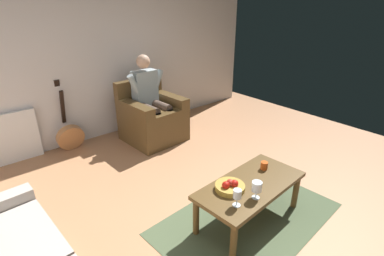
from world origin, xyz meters
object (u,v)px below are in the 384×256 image
wine_glass_far (237,195)px  candle_jar (264,166)px  armchair (152,119)px  coffee_table (250,189)px  guitar (70,135)px  fruit_bowl (230,186)px  person_seated (150,96)px  wine_glass_near (257,187)px

wine_glass_far → candle_jar: (-0.65, -0.21, -0.07)m
armchair → coffee_table: armchair is taller
guitar → candle_jar: (-1.09, 2.57, 0.23)m
guitar → wine_glass_far: 2.83m
coffee_table → candle_jar: candle_jar is taller
armchair → fruit_bowl: size_ratio=3.30×
person_seated → coffee_table: (0.32, 2.19, -0.33)m
coffee_table → candle_jar: (-0.31, -0.08, 0.10)m
guitar → wine_glass_near: size_ratio=6.22×
wine_glass_near → fruit_bowl: wine_glass_near is taller
fruit_bowl → candle_jar: size_ratio=3.40×
person_seated → armchair: bearing=90.0°
armchair → coffee_table: (0.32, 2.18, 0.03)m
guitar → wine_glass_near: (-0.65, 2.82, 0.30)m
wine_glass_near → fruit_bowl: (0.08, -0.23, -0.07)m
person_seated → wine_glass_far: 2.42m
wine_glass_far → armchair: bearing=-106.1°
coffee_table → wine_glass_far: 0.41m
armchair → wine_glass_near: 2.40m
wine_glass_near → candle_jar: 0.51m
person_seated → wine_glass_near: bearing=76.2°
wine_glass_near → wine_glass_far: (0.21, -0.04, -0.00)m
wine_glass_near → coffee_table: bearing=-129.9°
coffee_table → wine_glass_far: (0.35, 0.13, 0.17)m
wine_glass_near → fruit_bowl: 0.26m
coffee_table → guitar: guitar is taller
fruit_bowl → candle_jar: 0.53m
armchair → guitar: (1.10, -0.47, -0.11)m
wine_glass_far → wine_glass_near: bearing=169.4°
guitar → candle_jar: guitar is taller
person_seated → coffee_table: person_seated is taller
person_seated → wine_glass_far: (0.66, 2.32, -0.17)m
coffee_table → fruit_bowl: fruit_bowl is taller
candle_jar → wine_glass_near: bearing=29.0°
coffee_table → wine_glass_far: size_ratio=7.31×
wine_glass_near → candle_jar: (-0.45, -0.25, -0.07)m
armchair → fruit_bowl: armchair is taller
fruit_bowl → candle_jar: bearing=-178.1°
wine_glass_far → candle_jar: bearing=-162.3°
guitar → wine_glass_far: size_ratio=6.43×
coffee_table → guitar: 2.77m
guitar → wine_glass_near: guitar is taller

